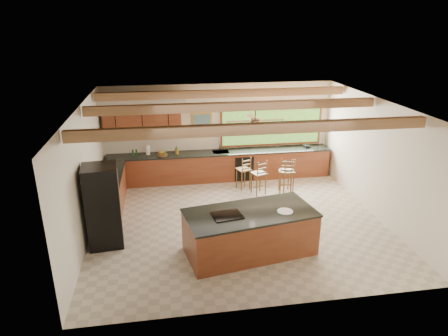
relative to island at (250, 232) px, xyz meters
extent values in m
plane|color=beige|center=(0.01, 1.40, -0.49)|extent=(7.20, 7.20, 0.00)
cube|color=silver|center=(0.01, 4.65, 1.01)|extent=(7.20, 0.04, 3.00)
cube|color=silver|center=(0.01, -1.85, 1.01)|extent=(7.20, 0.04, 3.00)
cube|color=silver|center=(-3.59, 1.40, 1.01)|extent=(0.04, 6.50, 3.00)
cube|color=silver|center=(3.61, 1.40, 1.01)|extent=(0.04, 6.50, 3.00)
cube|color=#9B7D4D|center=(0.01, 1.40, 2.51)|extent=(7.20, 6.50, 0.04)
cube|color=#A97354|center=(0.01, -0.20, 2.37)|extent=(7.10, 0.15, 0.22)
cube|color=#A97354|center=(0.01, 1.90, 2.37)|extent=(7.10, 0.15, 0.22)
cube|color=#A97354|center=(0.01, 3.70, 2.37)|extent=(7.10, 0.15, 0.22)
cube|color=brown|center=(-2.34, 4.46, 1.41)|extent=(2.30, 0.35, 0.70)
cube|color=beige|center=(-2.34, 4.39, 2.01)|extent=(2.60, 0.50, 0.48)
cylinder|color=#FFEABF|center=(-3.04, 4.39, 1.78)|extent=(0.10, 0.10, 0.01)
cylinder|color=#FFEABF|center=(-1.64, 4.39, 1.78)|extent=(0.10, 0.10, 0.01)
cube|color=#84C144|center=(1.71, 4.62, 1.18)|extent=(3.20, 0.04, 1.30)
cube|color=gold|center=(-0.54, 4.62, 1.36)|extent=(0.64, 0.03, 0.54)
cube|color=#396752|center=(-0.54, 4.60, 1.36)|extent=(0.54, 0.01, 0.44)
cube|color=brown|center=(0.01, 4.31, -0.05)|extent=(7.00, 0.65, 0.88)
cube|color=black|center=(0.01, 4.31, 0.41)|extent=(7.04, 0.69, 0.04)
cube|color=brown|center=(-3.25, 2.75, -0.05)|extent=(0.65, 2.35, 0.88)
cube|color=black|center=(-3.25, 2.75, 0.41)|extent=(0.69, 2.39, 0.04)
cube|color=black|center=(0.71, 3.98, -0.07)|extent=(0.60, 0.02, 0.78)
cube|color=silver|center=(0.01, 4.31, 0.42)|extent=(0.50, 0.38, 0.03)
cylinder|color=silver|center=(0.01, 4.51, 0.58)|extent=(0.03, 0.03, 0.30)
cylinder|color=silver|center=(0.01, 4.41, 0.71)|extent=(0.03, 0.20, 0.03)
cylinder|color=white|center=(-2.24, 4.38, 0.59)|extent=(0.13, 0.13, 0.31)
cylinder|color=#1D461C|center=(-2.69, 4.33, 0.53)|extent=(0.06, 0.06, 0.20)
cylinder|color=#1D461C|center=(-2.58, 4.38, 0.53)|extent=(0.05, 0.05, 0.19)
cube|color=black|center=(2.84, 4.32, 0.48)|extent=(0.25, 0.23, 0.09)
cube|color=brown|center=(0.00, 0.00, -0.02)|extent=(2.92, 1.72, 0.93)
cube|color=black|center=(0.00, 0.00, 0.46)|extent=(2.97, 1.77, 0.04)
cube|color=black|center=(-0.52, -0.09, 0.49)|extent=(0.69, 0.58, 0.02)
cylinder|color=white|center=(0.74, -0.11, 0.49)|extent=(0.34, 0.34, 0.02)
cube|color=black|center=(-3.15, 0.83, 0.46)|extent=(0.81, 0.79, 1.90)
cube|color=silver|center=(-2.78, 0.83, 0.46)|extent=(0.03, 0.05, 1.74)
cube|color=brown|center=(0.57, 3.45, 0.14)|extent=(0.48, 0.48, 0.04)
cylinder|color=brown|center=(0.42, 3.30, -0.19)|extent=(0.04, 0.04, 0.60)
cylinder|color=brown|center=(0.71, 3.30, -0.19)|extent=(0.04, 0.04, 0.60)
cylinder|color=brown|center=(0.42, 3.60, -0.19)|extent=(0.04, 0.04, 0.60)
cylinder|color=brown|center=(0.71, 3.60, -0.19)|extent=(0.04, 0.04, 0.60)
cube|color=brown|center=(0.93, 3.00, 0.16)|extent=(0.48, 0.48, 0.04)
cylinder|color=brown|center=(0.78, 2.85, -0.18)|extent=(0.04, 0.04, 0.62)
cylinder|color=brown|center=(1.08, 2.85, -0.18)|extent=(0.04, 0.04, 0.62)
cylinder|color=brown|center=(0.78, 3.15, -0.18)|extent=(0.04, 0.04, 0.62)
cylinder|color=brown|center=(1.08, 3.15, -0.18)|extent=(0.04, 0.04, 0.62)
cube|color=brown|center=(1.77, 3.00, 0.16)|extent=(0.44, 0.44, 0.04)
cylinder|color=brown|center=(1.62, 2.85, -0.17)|extent=(0.04, 0.04, 0.62)
cylinder|color=brown|center=(1.93, 2.85, -0.17)|extent=(0.04, 0.04, 0.62)
cylinder|color=brown|center=(1.62, 3.15, -0.17)|extent=(0.04, 0.04, 0.62)
cylinder|color=brown|center=(1.93, 3.15, -0.17)|extent=(0.04, 0.04, 0.62)
cube|color=brown|center=(1.76, 3.00, 0.18)|extent=(0.50, 0.50, 0.04)
cylinder|color=brown|center=(1.61, 2.84, -0.17)|extent=(0.04, 0.04, 0.64)
cylinder|color=brown|center=(1.92, 2.84, -0.17)|extent=(0.04, 0.04, 0.64)
cylinder|color=brown|center=(1.61, 3.16, -0.17)|extent=(0.04, 0.04, 0.64)
cylinder|color=brown|center=(1.92, 3.16, -0.17)|extent=(0.04, 0.04, 0.64)
camera|label=1|loc=(-1.76, -7.47, 4.36)|focal=32.00mm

